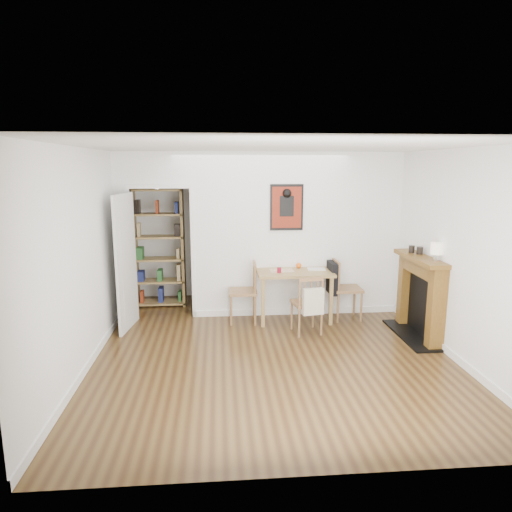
{
  "coord_description": "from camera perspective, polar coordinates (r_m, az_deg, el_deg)",
  "views": [
    {
      "loc": [
        -0.66,
        -5.72,
        2.39
      ],
      "look_at": [
        -0.14,
        0.6,
        1.13
      ],
      "focal_mm": 32.0,
      "sensor_mm": 36.0,
      "label": 1
    }
  ],
  "objects": [
    {
      "name": "chair_left",
      "position": [
        7.05,
        -1.67,
        -4.56
      ],
      "size": [
        0.49,
        0.49,
        0.94
      ],
      "color": "olive",
      "rests_on": "ground"
    },
    {
      "name": "orange_fruit",
      "position": [
        7.27,
        5.37,
        -1.19
      ],
      "size": [
        0.08,
        0.08,
        0.08
      ],
      "primitive_type": "sphere",
      "color": "#F75F0D",
      "rests_on": "dining_table"
    },
    {
      "name": "chair_right",
      "position": [
        7.32,
        11.13,
        -4.0
      ],
      "size": [
        0.54,
        0.48,
        0.95
      ],
      "color": "olive",
      "rests_on": "ground"
    },
    {
      "name": "fireplace",
      "position": [
        6.84,
        19.91,
        -4.49
      ],
      "size": [
        0.45,
        1.25,
        1.16
      ],
      "color": "brown",
      "rests_on": "ground"
    },
    {
      "name": "chair_front",
      "position": [
        6.64,
        6.39,
        -5.93
      ],
      "size": [
        0.5,
        0.54,
        0.86
      ],
      "color": "olive",
      "rests_on": "ground"
    },
    {
      "name": "dining_table",
      "position": [
        7.12,
        4.79,
        -2.57
      ],
      "size": [
        1.16,
        0.74,
        0.79
      ],
      "color": "#A6884D",
      "rests_on": "ground"
    },
    {
      "name": "placemat",
      "position": [
        7.09,
        3.23,
        -1.81
      ],
      "size": [
        0.36,
        0.27,
        0.0
      ],
      "primitive_type": "cube",
      "rotation": [
        0.0,
        0.0,
        0.0
      ],
      "color": "beige",
      "rests_on": "dining_table"
    },
    {
      "name": "ground",
      "position": [
        6.23,
        1.78,
        -11.32
      ],
      "size": [
        5.2,
        5.2,
        0.0
      ],
      "primitive_type": "plane",
      "color": "#523A1A",
      "rests_on": "ground"
    },
    {
      "name": "room_shell",
      "position": [
        7.19,
        1.42,
        2.49
      ],
      "size": [
        5.2,
        5.2,
        5.2
      ],
      "color": "white",
      "rests_on": "ground"
    },
    {
      "name": "bookshelf",
      "position": [
        7.97,
        -12.02,
        0.97
      ],
      "size": [
        0.86,
        0.34,
        2.04
      ],
      "color": "#A6884D",
      "rests_on": "ground"
    },
    {
      "name": "ceramic_jar_b",
      "position": [
        6.91,
        18.88,
        0.82
      ],
      "size": [
        0.08,
        0.08,
        0.1
      ],
      "primitive_type": "cylinder",
      "color": "black",
      "rests_on": "fireplace"
    },
    {
      "name": "mantel_lamp",
      "position": [
        6.41,
        21.63,
        0.75
      ],
      "size": [
        0.16,
        0.16,
        0.24
      ],
      "color": "silver",
      "rests_on": "fireplace"
    },
    {
      "name": "red_glass",
      "position": [
        6.93,
        2.91,
        -1.77
      ],
      "size": [
        0.07,
        0.07,
        0.08
      ],
      "primitive_type": "cylinder",
      "color": "maroon",
      "rests_on": "dining_table"
    },
    {
      "name": "notebook",
      "position": [
        7.2,
        7.56,
        -1.64
      ],
      "size": [
        0.28,
        0.22,
        0.01
      ],
      "primitive_type": "cube",
      "rotation": [
        0.0,
        0.0,
        -0.08
      ],
      "color": "silver",
      "rests_on": "dining_table"
    },
    {
      "name": "ceramic_jar_a",
      "position": [
        6.83,
        19.79,
        0.65
      ],
      "size": [
        0.09,
        0.09,
        0.11
      ],
      "primitive_type": "cylinder",
      "color": "black",
      "rests_on": "fireplace"
    }
  ]
}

